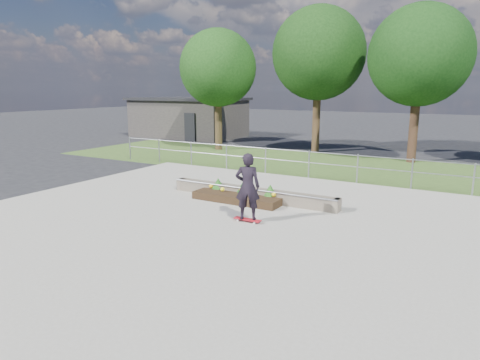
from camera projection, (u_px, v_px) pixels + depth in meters
ground at (205, 230)px, 11.39m from camera, size 120.00×120.00×0.00m
grass_verge at (335, 166)px, 20.69m from camera, size 30.00×8.00×0.02m
concrete_slab at (205, 229)px, 11.39m from camera, size 15.00×15.00×0.06m
fence at (309, 161)px, 17.57m from camera, size 20.06×0.06×1.20m
building at (189, 117)px, 33.17m from camera, size 8.40×5.40×3.00m
tree_far_left at (218, 68)px, 25.29m from camera, size 4.55×4.55×7.15m
tree_mid_left at (319, 54)px, 24.13m from camera, size 5.25×5.25×8.25m
tree_mid_right at (420, 56)px, 20.66m from camera, size 4.90×4.90×7.70m
grind_ledge at (251, 194)px, 14.21m from camera, size 6.00×0.44×0.43m
planter_bed at (240, 195)px, 14.12m from camera, size 3.00×1.20×0.61m
skateboarder at (248, 187)px, 11.66m from camera, size 0.80×0.67×1.93m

